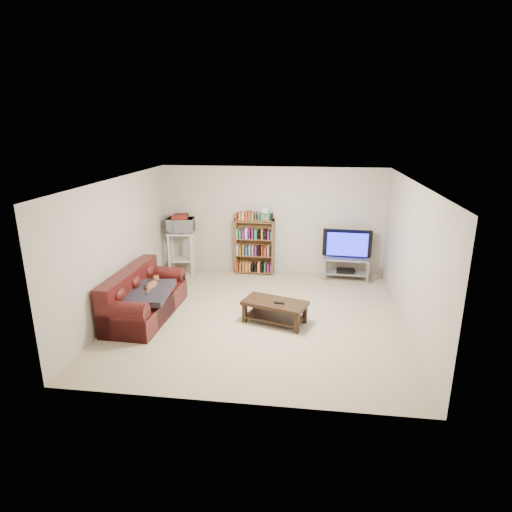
% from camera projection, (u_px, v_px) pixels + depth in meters
% --- Properties ---
extents(floor, '(5.00, 5.00, 0.00)m').
position_uv_depth(floor, '(259.00, 316.00, 7.62)').
color(floor, beige).
rests_on(floor, ground).
extents(ceiling, '(5.00, 5.00, 0.00)m').
position_uv_depth(ceiling, '(259.00, 181.00, 6.91)').
color(ceiling, white).
rests_on(ceiling, ground).
extents(wall_back, '(5.00, 0.00, 5.00)m').
position_uv_depth(wall_back, '(272.00, 221.00, 9.63)').
color(wall_back, beige).
rests_on(wall_back, ground).
extents(wall_front, '(5.00, 0.00, 5.00)m').
position_uv_depth(wall_front, '(232.00, 313.00, 4.90)').
color(wall_front, beige).
rests_on(wall_front, ground).
extents(wall_left, '(0.00, 5.00, 5.00)m').
position_uv_depth(wall_left, '(119.00, 247.00, 7.58)').
color(wall_left, beige).
rests_on(wall_left, ground).
extents(wall_right, '(0.00, 5.00, 5.00)m').
position_uv_depth(wall_right, '(411.00, 258.00, 6.96)').
color(wall_right, beige).
rests_on(wall_right, ground).
extents(sofa, '(0.92, 2.00, 0.84)m').
position_uv_depth(sofa, '(142.00, 300.00, 7.56)').
color(sofa, '#441211').
rests_on(sofa, floor).
extents(blanket, '(0.81, 1.02, 0.18)m').
position_uv_depth(blanket, '(148.00, 293.00, 7.35)').
color(blanket, '#29242E').
rests_on(blanket, sofa).
extents(cat, '(0.23, 0.54, 0.16)m').
position_uv_depth(cat, '(151.00, 286.00, 7.50)').
color(cat, brown).
rests_on(cat, sofa).
extents(coffee_table, '(1.18, 0.84, 0.39)m').
position_uv_depth(coffee_table, '(275.00, 308.00, 7.31)').
color(coffee_table, black).
rests_on(coffee_table, floor).
extents(remote, '(0.18, 0.08, 0.02)m').
position_uv_depth(remote, '(279.00, 303.00, 7.19)').
color(remote, black).
rests_on(remote, coffee_table).
extents(tv_stand, '(1.00, 0.49, 0.49)m').
position_uv_depth(tv_stand, '(346.00, 265.00, 9.37)').
color(tv_stand, '#999EA3').
rests_on(tv_stand, floor).
extents(television, '(1.06, 0.19, 0.61)m').
position_uv_depth(television, '(347.00, 244.00, 9.24)').
color(television, black).
rests_on(television, tv_stand).
extents(dvd_player, '(0.41, 0.29, 0.06)m').
position_uv_depth(dvd_player, '(345.00, 271.00, 9.42)').
color(dvd_player, black).
rests_on(dvd_player, tv_stand).
extents(bookshelf, '(0.88, 0.29, 1.27)m').
position_uv_depth(bookshelf, '(255.00, 246.00, 9.65)').
color(bookshelf, brown).
rests_on(bookshelf, floor).
extents(shelf_clutter, '(0.65, 0.20, 0.28)m').
position_uv_depth(shelf_clutter, '(259.00, 214.00, 9.44)').
color(shelf_clutter, silver).
rests_on(shelf_clutter, bookshelf).
extents(microwave_stand, '(0.63, 0.49, 0.95)m').
position_uv_depth(microwave_stand, '(182.00, 247.00, 9.74)').
color(microwave_stand, silver).
rests_on(microwave_stand, floor).
extents(microwave, '(0.62, 0.45, 0.32)m').
position_uv_depth(microwave, '(181.00, 225.00, 9.59)').
color(microwave, silver).
rests_on(microwave, microwave_stand).
extents(game_boxes, '(0.37, 0.33, 0.05)m').
position_uv_depth(game_boxes, '(180.00, 217.00, 9.54)').
color(game_boxes, maroon).
rests_on(game_boxes, microwave).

